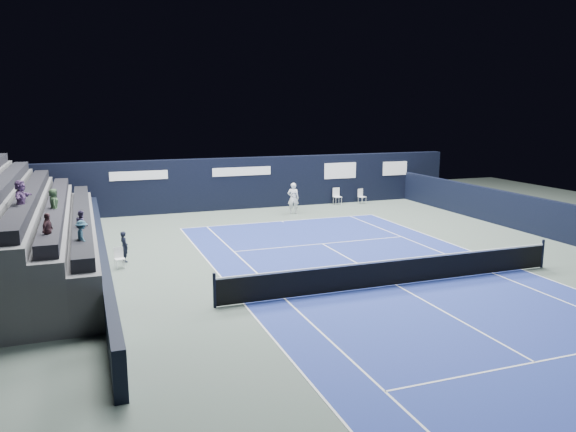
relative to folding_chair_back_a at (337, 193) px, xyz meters
name	(u,v)px	position (x,y,z in m)	size (l,w,h in m)	color
ground	(369,270)	(-5.14, -13.91, -0.70)	(48.00, 48.00, 0.00)	#4D5C51
court_surface	(396,285)	(-5.14, -15.91, -0.69)	(10.97, 23.77, 0.01)	navy
enclosure_wall_right	(516,211)	(5.36, -9.91, 0.20)	(0.30, 22.00, 1.80)	black
folding_chair_back_a	(337,193)	(0.00, 0.00, 0.00)	(0.47, 0.50, 1.05)	white
folding_chair_back_b	(361,195)	(1.59, -0.35, -0.16)	(0.51, 0.50, 0.94)	silver
line_judge_chair	(119,256)	(-13.99, -10.39, -0.24)	(0.41, 0.39, 0.81)	white
line_judge	(124,247)	(-13.74, -9.53, -0.08)	(0.45, 0.30, 1.24)	black
court_markings	(396,285)	(-5.14, -15.91, -0.69)	(11.03, 23.83, 0.00)	white
tennis_net	(397,271)	(-5.14, -15.91, -0.19)	(12.90, 0.10, 1.10)	black
back_sponsor_wall	(257,182)	(-5.13, 0.59, 0.85)	(26.00, 0.63, 3.10)	black
side_barrier_left	(101,252)	(-14.64, -9.94, -0.10)	(0.33, 22.00, 1.20)	black
tennis_player	(293,198)	(-3.75, -2.11, 0.20)	(0.77, 0.93, 1.80)	white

